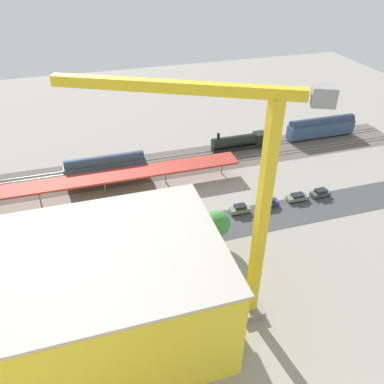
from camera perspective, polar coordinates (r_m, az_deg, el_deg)
The scene contains 19 objects.
ground_plane at distance 78.16m, azimuth -0.98°, elevation -3.28°, with size 207.53×207.53×0.00m, color gray.
rail_bed at distance 94.92m, azimuth -4.39°, elevation 4.02°, with size 129.71×13.60×0.01m, color #5B544C.
street_asphalt at distance 73.90m, azimuth 0.23°, elevation -5.85°, with size 129.71×9.00×0.01m, color #424244.
track_rails at distance 94.83m, azimuth -4.39°, elevation 4.11°, with size 129.71×7.69×0.12m.
platform_canopy_near at distance 84.71m, azimuth -13.07°, elevation 2.16°, with size 60.94×5.61×4.09m.
locomotive at distance 102.53m, azimuth 7.47°, elevation 7.45°, with size 16.34×3.06×5.25m.
passenger_coach at distance 113.09m, azimuth 18.74°, elevation 9.20°, with size 19.74×3.05×5.91m.
freight_coach_far at distance 89.43m, azimuth -12.77°, elevation 3.64°, with size 18.46×2.95×6.28m.
parked_car_0 at distance 87.45m, azimuth 18.61°, elevation -0.17°, with size 4.27×1.98×1.71m.
parked_car_1 at distance 84.70m, azimuth 15.45°, elevation -0.79°, with size 4.72×1.92×1.57m.
parked_car_2 at distance 81.59m, azimuth 11.30°, elevation -1.57°, with size 4.33×2.06×1.68m.
parked_car_3 at distance 78.61m, azimuth 7.16°, elevation -2.59°, with size 4.18×1.81×1.86m.
construction_building at distance 54.04m, azimuth -12.42°, elevation -14.86°, with size 29.93×22.66×14.80m, color yellow.
construction_roof_slab at distance 48.67m, azimuth -13.51°, elevation -8.95°, with size 30.53×23.26×0.40m, color #B7B2A8.
tower_crane at distance 46.62m, azimuth 7.19°, elevation -0.24°, with size 27.73×15.04×35.11m.
box_truck_0 at distance 70.73m, azimuth -3.85°, elevation -6.27°, with size 8.55×3.01×3.53m.
street_tree_1 at distance 68.47m, azimuth 3.70°, elevation -4.75°, with size 4.88×4.88×7.04m.
street_tree_2 at distance 66.23m, azimuth -25.27°, elevation -9.67°, with size 6.31×6.31×8.31m.
traffic_light at distance 67.26m, azimuth -25.66°, elevation -9.73°, with size 0.50×0.36×6.89m.
Camera 1 is at (16.46, 59.84, 47.52)m, focal length 35.72 mm.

